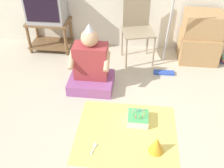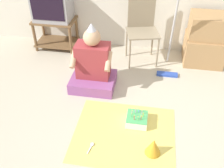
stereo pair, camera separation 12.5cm
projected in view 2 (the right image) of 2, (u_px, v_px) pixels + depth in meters
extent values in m
plane|color=#BCB29E|center=(129.00, 145.00, 2.61)|extent=(16.00, 16.00, 0.00)
cube|color=brown|center=(54.00, 20.00, 3.92)|extent=(0.62, 0.41, 0.03)
cube|color=brown|center=(57.00, 42.00, 4.14)|extent=(0.62, 0.41, 0.02)
cylinder|color=brown|center=(35.00, 37.00, 3.96)|extent=(0.04, 0.04, 0.47)
cylinder|color=brown|center=(71.00, 40.00, 3.88)|extent=(0.04, 0.04, 0.47)
cylinder|color=brown|center=(43.00, 27.00, 4.22)|extent=(0.04, 0.04, 0.47)
cylinder|color=brown|center=(77.00, 30.00, 4.15)|extent=(0.04, 0.04, 0.47)
cube|color=#99999E|center=(52.00, 4.00, 3.77)|extent=(0.53, 0.39, 0.47)
cube|color=black|center=(47.00, 8.00, 3.61)|extent=(0.47, 0.01, 0.37)
cube|color=gray|center=(143.00, 33.00, 3.58)|extent=(0.51, 0.48, 0.02)
cube|color=gray|center=(142.00, 10.00, 3.57)|extent=(0.37, 0.11, 0.50)
cylinder|color=gray|center=(130.00, 54.00, 3.57)|extent=(0.02, 0.02, 0.46)
cylinder|color=gray|center=(158.00, 53.00, 3.59)|extent=(0.02, 0.02, 0.46)
cylinder|color=gray|center=(127.00, 42.00, 3.84)|extent=(0.02, 0.02, 0.46)
cylinder|color=gray|center=(152.00, 41.00, 3.86)|extent=(0.02, 0.02, 0.46)
cube|color=#A87F51|center=(204.00, 49.00, 3.73)|extent=(0.54, 0.47, 0.39)
cube|color=#A87F51|center=(209.00, 26.00, 3.52)|extent=(0.51, 0.40, 0.32)
cube|color=#2D4CB2|center=(167.00, 74.00, 3.56)|extent=(0.28, 0.09, 0.03)
cylinder|color=#B7B7BC|center=(173.00, 28.00, 3.32)|extent=(0.03, 0.36, 1.19)
cube|color=#8C4C8C|center=(93.00, 82.00, 3.33)|extent=(0.55, 0.46, 0.14)
cube|color=#993338|center=(93.00, 61.00, 3.19)|extent=(0.41, 0.24, 0.44)
sphere|color=tan|center=(92.00, 37.00, 3.00)|extent=(0.21, 0.21, 0.21)
cone|color=silver|center=(91.00, 27.00, 2.92)|extent=(0.11, 0.11, 0.09)
cylinder|color=tan|center=(74.00, 58.00, 3.10)|extent=(0.06, 0.23, 0.19)
cylinder|color=tan|center=(108.00, 61.00, 3.05)|extent=(0.06, 0.23, 0.19)
cube|color=#EAD666|center=(124.00, 133.00, 2.73)|extent=(1.04, 0.91, 0.01)
cube|color=white|center=(137.00, 120.00, 2.83)|extent=(0.22, 0.22, 0.08)
cube|color=#4CB266|center=(137.00, 117.00, 2.80)|extent=(0.22, 0.22, 0.01)
cylinder|color=yellow|center=(143.00, 116.00, 2.77)|extent=(0.01, 0.01, 0.06)
sphere|color=#FFCC4C|center=(143.00, 113.00, 2.75)|extent=(0.01, 0.01, 0.01)
cylinder|color=#E58CCC|center=(142.00, 113.00, 2.81)|extent=(0.01, 0.01, 0.06)
sphere|color=#FFCC4C|center=(142.00, 110.00, 2.79)|extent=(0.01, 0.01, 0.01)
cylinder|color=#4C7FE5|center=(139.00, 111.00, 2.83)|extent=(0.01, 0.01, 0.06)
sphere|color=#FFCC4C|center=(139.00, 109.00, 2.81)|extent=(0.01, 0.01, 0.01)
cylinder|color=#E58CCC|center=(136.00, 111.00, 2.83)|extent=(0.01, 0.01, 0.06)
sphere|color=#FFCC4C|center=(136.00, 109.00, 2.81)|extent=(0.01, 0.01, 0.01)
cylinder|color=#E58CCC|center=(132.00, 113.00, 2.81)|extent=(0.01, 0.01, 0.06)
sphere|color=#FFCC4C|center=(132.00, 110.00, 2.79)|extent=(0.01, 0.01, 0.01)
cylinder|color=#66C666|center=(132.00, 116.00, 2.77)|extent=(0.01, 0.01, 0.06)
sphere|color=#FFCC4C|center=(132.00, 113.00, 2.75)|extent=(0.01, 0.01, 0.01)
cylinder|color=#EA4C4C|center=(134.00, 118.00, 2.74)|extent=(0.01, 0.01, 0.06)
sphere|color=#FFCC4C|center=(134.00, 116.00, 2.72)|extent=(0.01, 0.01, 0.01)
cylinder|color=#66C666|center=(138.00, 119.00, 2.73)|extent=(0.01, 0.01, 0.06)
sphere|color=#FFCC4C|center=(138.00, 117.00, 2.71)|extent=(0.01, 0.01, 0.01)
cylinder|color=#EA4C4C|center=(141.00, 118.00, 2.74)|extent=(0.01, 0.01, 0.06)
sphere|color=#FFCC4C|center=(141.00, 116.00, 2.72)|extent=(0.01, 0.01, 0.01)
cone|color=gold|center=(153.00, 146.00, 2.48)|extent=(0.15, 0.15, 0.18)
ellipsoid|color=white|center=(92.00, 144.00, 2.60)|extent=(0.04, 0.05, 0.01)
cube|color=white|center=(89.00, 150.00, 2.55)|extent=(0.03, 0.10, 0.01)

